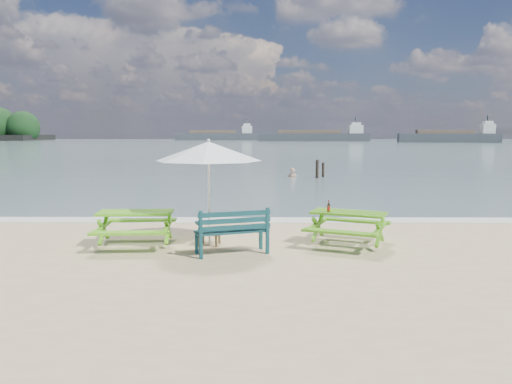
{
  "coord_description": "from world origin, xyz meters",
  "views": [
    {
      "loc": [
        0.6,
        -9.33,
        2.49
      ],
      "look_at": [
        0.51,
        3.0,
        1.0
      ],
      "focal_mm": 35.0,
      "sensor_mm": 36.0,
      "label": 1
    }
  ],
  "objects_px": {
    "picnic_table_left": "(136,229)",
    "side_table": "(210,238)",
    "beer_bottle": "(329,208)",
    "park_bench": "(232,240)",
    "patio_umbrella": "(209,151)",
    "swimmer": "(292,182)",
    "picnic_table_right": "(348,229)"
  },
  "relations": [
    {
      "from": "picnic_table_right",
      "to": "patio_umbrella",
      "type": "height_order",
      "value": "patio_umbrella"
    },
    {
      "from": "side_table",
      "to": "park_bench",
      "type": "bearing_deg",
      "value": -55.54
    },
    {
      "from": "park_bench",
      "to": "patio_umbrella",
      "type": "xyz_separation_m",
      "value": [
        -0.54,
        0.79,
        1.79
      ]
    },
    {
      "from": "side_table",
      "to": "beer_bottle",
      "type": "xyz_separation_m",
      "value": [
        2.61,
        -0.07,
        0.68
      ]
    },
    {
      "from": "side_table",
      "to": "beer_bottle",
      "type": "bearing_deg",
      "value": -1.44
    },
    {
      "from": "side_table",
      "to": "patio_umbrella",
      "type": "xyz_separation_m",
      "value": [
        0.0,
        0.0,
        1.91
      ]
    },
    {
      "from": "swimmer",
      "to": "park_bench",
      "type": "bearing_deg",
      "value": -97.74
    },
    {
      "from": "park_bench",
      "to": "swimmer",
      "type": "bearing_deg",
      "value": 82.26
    },
    {
      "from": "picnic_table_right",
      "to": "side_table",
      "type": "bearing_deg",
      "value": 179.45
    },
    {
      "from": "picnic_table_left",
      "to": "park_bench",
      "type": "height_order",
      "value": "park_bench"
    },
    {
      "from": "side_table",
      "to": "patio_umbrella",
      "type": "height_order",
      "value": "patio_umbrella"
    },
    {
      "from": "picnic_table_left",
      "to": "picnic_table_right",
      "type": "height_order",
      "value": "picnic_table_left"
    },
    {
      "from": "beer_bottle",
      "to": "patio_umbrella",
      "type": "bearing_deg",
      "value": 178.56
    },
    {
      "from": "picnic_table_left",
      "to": "swimmer",
      "type": "relative_size",
      "value": 1.18
    },
    {
      "from": "picnic_table_right",
      "to": "swimmer",
      "type": "height_order",
      "value": "picnic_table_right"
    },
    {
      "from": "picnic_table_left",
      "to": "park_bench",
      "type": "relative_size",
      "value": 1.2
    },
    {
      "from": "park_bench",
      "to": "beer_bottle",
      "type": "xyz_separation_m",
      "value": [
        2.07,
        0.72,
        0.56
      ]
    },
    {
      "from": "picnic_table_left",
      "to": "patio_umbrella",
      "type": "distance_m",
      "value": 2.34
    },
    {
      "from": "side_table",
      "to": "patio_umbrella",
      "type": "relative_size",
      "value": 0.2
    },
    {
      "from": "side_table",
      "to": "swimmer",
      "type": "distance_m",
      "value": 16.97
    },
    {
      "from": "picnic_table_right",
      "to": "side_table",
      "type": "height_order",
      "value": "picnic_table_right"
    },
    {
      "from": "picnic_table_right",
      "to": "beer_bottle",
      "type": "bearing_deg",
      "value": -175.28
    },
    {
      "from": "park_bench",
      "to": "picnic_table_left",
      "type": "bearing_deg",
      "value": 161.92
    },
    {
      "from": "park_bench",
      "to": "side_table",
      "type": "bearing_deg",
      "value": 124.46
    },
    {
      "from": "park_bench",
      "to": "side_table",
      "type": "distance_m",
      "value": 0.96
    },
    {
      "from": "picnic_table_left",
      "to": "side_table",
      "type": "distance_m",
      "value": 1.62
    },
    {
      "from": "picnic_table_right",
      "to": "park_bench",
      "type": "distance_m",
      "value": 2.62
    },
    {
      "from": "beer_bottle",
      "to": "swimmer",
      "type": "xyz_separation_m",
      "value": [
        0.31,
        16.77,
        -1.12
      ]
    },
    {
      "from": "picnic_table_left",
      "to": "side_table",
      "type": "xyz_separation_m",
      "value": [
        1.61,
        0.09,
        -0.21
      ]
    },
    {
      "from": "park_bench",
      "to": "beer_bottle",
      "type": "bearing_deg",
      "value": 19.26
    },
    {
      "from": "picnic_table_right",
      "to": "patio_umbrella",
      "type": "distance_m",
      "value": 3.5
    },
    {
      "from": "side_table",
      "to": "beer_bottle",
      "type": "height_order",
      "value": "beer_bottle"
    }
  ]
}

